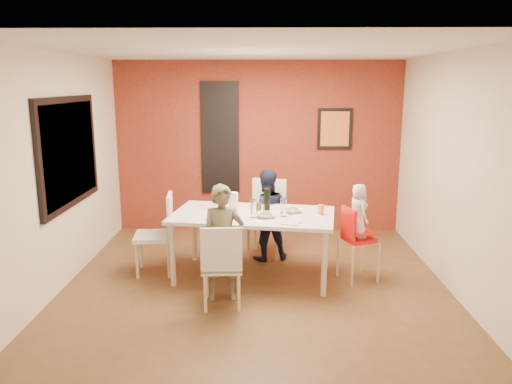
{
  "coord_description": "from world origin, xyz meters",
  "views": [
    {
      "loc": [
        0.1,
        -5.64,
        2.35
      ],
      "look_at": [
        0.0,
        0.3,
        1.05
      ],
      "focal_mm": 35.0,
      "sensor_mm": 36.0,
      "label": 1
    }
  ],
  "objects_px": {
    "dining_table": "(253,219)",
    "child_far": "(266,215)",
    "high_chair": "(356,237)",
    "child_near": "(223,243)",
    "chair_near": "(222,262)",
    "wine_bottle": "(267,201)",
    "toddler": "(358,211)",
    "paper_towel_roll": "(233,203)",
    "chair_left": "(161,229)",
    "chair_far": "(267,213)"
  },
  "relations": [
    {
      "from": "child_near",
      "to": "wine_bottle",
      "type": "relative_size",
      "value": 4.14
    },
    {
      "from": "chair_near",
      "to": "child_near",
      "type": "xyz_separation_m",
      "value": [
        -0.01,
        0.24,
        0.13
      ]
    },
    {
      "from": "dining_table",
      "to": "child_far",
      "type": "xyz_separation_m",
      "value": [
        0.15,
        0.63,
        -0.12
      ]
    },
    {
      "from": "dining_table",
      "to": "wine_bottle",
      "type": "height_order",
      "value": "wine_bottle"
    },
    {
      "from": "chair_left",
      "to": "paper_towel_roll",
      "type": "height_order",
      "value": "paper_towel_roll"
    },
    {
      "from": "chair_near",
      "to": "wine_bottle",
      "type": "relative_size",
      "value": 2.95
    },
    {
      "from": "child_near",
      "to": "paper_towel_roll",
      "type": "height_order",
      "value": "child_near"
    },
    {
      "from": "child_near",
      "to": "dining_table",
      "type": "bearing_deg",
      "value": 59.44
    },
    {
      "from": "wine_bottle",
      "to": "paper_towel_roll",
      "type": "height_order",
      "value": "wine_bottle"
    },
    {
      "from": "wine_bottle",
      "to": "high_chair",
      "type": "bearing_deg",
      "value": -4.85
    },
    {
      "from": "chair_near",
      "to": "chair_far",
      "type": "height_order",
      "value": "chair_far"
    },
    {
      "from": "high_chair",
      "to": "wine_bottle",
      "type": "height_order",
      "value": "wine_bottle"
    },
    {
      "from": "child_near",
      "to": "high_chair",
      "type": "bearing_deg",
      "value": 15.12
    },
    {
      "from": "dining_table",
      "to": "paper_towel_roll",
      "type": "relative_size",
      "value": 8.21
    },
    {
      "from": "dining_table",
      "to": "child_far",
      "type": "distance_m",
      "value": 0.66
    },
    {
      "from": "child_far",
      "to": "chair_near",
      "type": "bearing_deg",
      "value": 59.48
    },
    {
      "from": "chair_near",
      "to": "wine_bottle",
      "type": "bearing_deg",
      "value": -121.8
    },
    {
      "from": "child_far",
      "to": "child_near",
      "type": "bearing_deg",
      "value": 56.31
    },
    {
      "from": "chair_near",
      "to": "paper_towel_roll",
      "type": "distance_m",
      "value": 1.02
    },
    {
      "from": "high_chair",
      "to": "chair_left",
      "type": "bearing_deg",
      "value": 64.39
    },
    {
      "from": "child_near",
      "to": "wine_bottle",
      "type": "height_order",
      "value": "child_near"
    },
    {
      "from": "chair_left",
      "to": "wine_bottle",
      "type": "height_order",
      "value": "wine_bottle"
    },
    {
      "from": "high_chair",
      "to": "wine_bottle",
      "type": "distance_m",
      "value": 1.15
    },
    {
      "from": "dining_table",
      "to": "high_chair",
      "type": "height_order",
      "value": "high_chair"
    },
    {
      "from": "chair_left",
      "to": "high_chair",
      "type": "distance_m",
      "value": 2.4
    },
    {
      "from": "chair_far",
      "to": "wine_bottle",
      "type": "xyz_separation_m",
      "value": [
        -0.01,
        -0.88,
        0.38
      ]
    },
    {
      "from": "dining_table",
      "to": "child_near",
      "type": "xyz_separation_m",
      "value": [
        -0.32,
        -0.66,
        -0.09
      ]
    },
    {
      "from": "dining_table",
      "to": "wine_bottle",
      "type": "bearing_deg",
      "value": -0.31
    },
    {
      "from": "high_chair",
      "to": "child_near",
      "type": "relative_size",
      "value": 0.71
    },
    {
      "from": "dining_table",
      "to": "chair_near",
      "type": "height_order",
      "value": "chair_near"
    },
    {
      "from": "toddler",
      "to": "wine_bottle",
      "type": "xyz_separation_m",
      "value": [
        -1.09,
        0.08,
        0.1
      ]
    },
    {
      "from": "chair_near",
      "to": "paper_towel_roll",
      "type": "relative_size",
      "value": 3.65
    },
    {
      "from": "high_chair",
      "to": "child_far",
      "type": "distance_m",
      "value": 1.3
    },
    {
      "from": "chair_left",
      "to": "child_far",
      "type": "distance_m",
      "value": 1.41
    },
    {
      "from": "chair_near",
      "to": "chair_far",
      "type": "xyz_separation_m",
      "value": [
        0.49,
        1.78,
        0.07
      ]
    },
    {
      "from": "chair_far",
      "to": "child_near",
      "type": "relative_size",
      "value": 0.81
    },
    {
      "from": "dining_table",
      "to": "child_near",
      "type": "height_order",
      "value": "child_near"
    },
    {
      "from": "toddler",
      "to": "paper_towel_roll",
      "type": "bearing_deg",
      "value": 67.64
    },
    {
      "from": "chair_near",
      "to": "child_far",
      "type": "xyz_separation_m",
      "value": [
        0.46,
        1.53,
        0.1
      ]
    },
    {
      "from": "chair_far",
      "to": "wine_bottle",
      "type": "relative_size",
      "value": 3.34
    },
    {
      "from": "child_near",
      "to": "paper_towel_roll",
      "type": "relative_size",
      "value": 5.12
    },
    {
      "from": "chair_near",
      "to": "chair_left",
      "type": "relative_size",
      "value": 0.91
    },
    {
      "from": "child_near",
      "to": "paper_towel_roll",
      "type": "bearing_deg",
      "value": 78.7
    },
    {
      "from": "high_chair",
      "to": "child_near",
      "type": "distance_m",
      "value": 1.65
    },
    {
      "from": "dining_table",
      "to": "chair_near",
      "type": "xyz_separation_m",
      "value": [
        -0.31,
        -0.9,
        -0.22
      ]
    },
    {
      "from": "chair_left",
      "to": "high_chair",
      "type": "bearing_deg",
      "value": 78.33
    },
    {
      "from": "dining_table",
      "to": "child_near",
      "type": "bearing_deg",
      "value": -115.57
    },
    {
      "from": "child_near",
      "to": "toddler",
      "type": "bearing_deg",
      "value": 15.37
    },
    {
      "from": "chair_left",
      "to": "dining_table",
      "type": "bearing_deg",
      "value": 77.61
    },
    {
      "from": "chair_left",
      "to": "toddler",
      "type": "relative_size",
      "value": 1.55
    }
  ]
}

